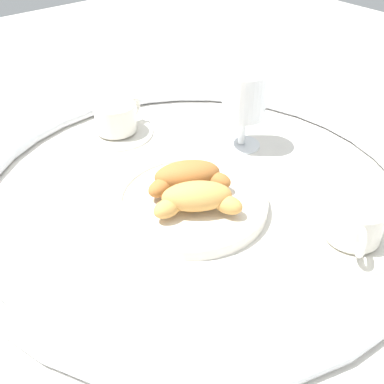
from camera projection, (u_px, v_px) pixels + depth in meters
The scene contains 8 objects.
ground_plane at pixel (195, 194), 0.74m from camera, with size 2.20×2.20×0.00m, color silver.
table_chrome_rim at pixel (195, 187), 0.73m from camera, with size 0.69×0.69×0.02m, color silver.
pastry_plate at pixel (192, 202), 0.70m from camera, with size 0.23×0.23×0.02m.
croissant_large at pixel (188, 177), 0.70m from camera, with size 0.12×0.10×0.04m.
croissant_small at pixel (197, 199), 0.66m from camera, with size 0.12×0.11×0.04m.
coffee_cup_near at pixel (354, 226), 0.63m from camera, with size 0.14×0.14×0.06m.
coffee_cup_far at pixel (116, 121), 0.87m from camera, with size 0.14×0.14×0.06m.
juice_glass_left at pixel (244, 99), 0.80m from camera, with size 0.08×0.08×0.14m.
Camera 1 is at (0.38, 0.45, 0.44)m, focal length 43.88 mm.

